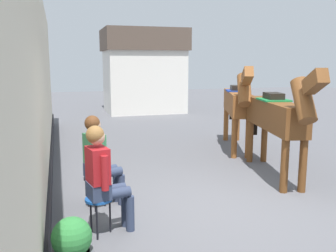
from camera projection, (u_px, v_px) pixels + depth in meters
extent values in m
plane|color=#56565B|center=(162.00, 158.00, 8.40)|extent=(40.00, 40.00, 0.00)
cube|color=beige|center=(34.00, 90.00, 5.98)|extent=(0.30, 14.00, 3.40)
cube|color=black|center=(41.00, 180.00, 6.25)|extent=(0.34, 14.00, 0.36)
cube|color=silver|center=(144.00, 82.00, 16.05)|extent=(3.20, 2.40, 2.60)
cube|color=brown|center=(143.00, 40.00, 15.75)|extent=(3.40, 2.60, 0.90)
cylinder|color=#194C99|center=(99.00, 199.00, 4.60)|extent=(0.34, 0.34, 0.03)
cylinder|color=black|center=(110.00, 215.00, 4.71)|extent=(0.02, 0.02, 0.45)
cylinder|color=black|center=(91.00, 215.00, 4.72)|extent=(0.02, 0.02, 0.45)
cylinder|color=black|center=(97.00, 222.00, 4.51)|extent=(0.02, 0.02, 0.45)
cube|color=#2D3851|center=(98.00, 190.00, 4.59)|extent=(0.30, 0.36, 0.20)
cube|color=maroon|center=(98.00, 165.00, 4.53)|extent=(0.29, 0.38, 0.44)
sphere|color=tan|center=(97.00, 137.00, 4.47)|extent=(0.20, 0.20, 0.20)
sphere|color=olive|center=(95.00, 135.00, 4.46)|extent=(0.22, 0.22, 0.22)
cylinder|color=#2D3851|center=(111.00, 190.00, 4.75)|extent=(0.40, 0.21, 0.13)
cylinder|color=#2D3851|center=(125.00, 209.00, 4.89)|extent=(0.11, 0.11, 0.46)
cylinder|color=#2D3851|center=(115.00, 194.00, 4.61)|extent=(0.40, 0.21, 0.13)
cylinder|color=#2D3851|center=(130.00, 214.00, 4.75)|extent=(0.11, 0.11, 0.46)
cylinder|color=maroon|center=(94.00, 165.00, 4.72)|extent=(0.09, 0.09, 0.42)
cylinder|color=maroon|center=(105.00, 173.00, 4.38)|extent=(0.09, 0.09, 0.42)
cylinder|color=black|center=(95.00, 178.00, 5.44)|extent=(0.34, 0.34, 0.03)
cylinder|color=black|center=(105.00, 192.00, 5.56)|extent=(0.02, 0.02, 0.45)
cylinder|color=black|center=(88.00, 192.00, 5.54)|extent=(0.02, 0.02, 0.45)
cylinder|color=black|center=(95.00, 197.00, 5.35)|extent=(0.02, 0.02, 0.45)
cube|color=#2D3851|center=(95.00, 170.00, 5.42)|extent=(0.33, 0.38, 0.20)
cube|color=#337247|center=(94.00, 149.00, 5.37)|extent=(0.32, 0.39, 0.44)
sphere|color=tan|center=(94.00, 125.00, 5.31)|extent=(0.20, 0.20, 0.20)
sphere|color=#593319|center=(92.00, 123.00, 5.29)|extent=(0.22, 0.22, 0.22)
cylinder|color=#2D3851|center=(105.00, 170.00, 5.61)|extent=(0.40, 0.25, 0.13)
cylinder|color=#2D3851|center=(116.00, 187.00, 5.77)|extent=(0.11, 0.11, 0.46)
cylinder|color=#2D3851|center=(110.00, 173.00, 5.48)|extent=(0.40, 0.25, 0.13)
cylinder|color=#2D3851|center=(121.00, 190.00, 5.64)|extent=(0.11, 0.11, 0.46)
cylinder|color=#337247|center=(90.00, 150.00, 5.55)|extent=(0.09, 0.09, 0.42)
cylinder|color=#337247|center=(102.00, 155.00, 5.23)|extent=(0.09, 0.09, 0.42)
cube|color=brown|center=(275.00, 115.00, 6.98)|extent=(0.90, 2.24, 0.52)
cylinder|color=brown|center=(303.00, 166.00, 6.15)|extent=(0.13, 0.13, 0.90)
cylinder|color=brown|center=(285.00, 166.00, 6.12)|extent=(0.13, 0.13, 0.90)
cylinder|color=brown|center=(264.00, 141.00, 8.05)|extent=(0.13, 0.13, 0.90)
cylinder|color=brown|center=(250.00, 141.00, 8.03)|extent=(0.13, 0.13, 0.90)
cylinder|color=brown|center=(304.00, 101.00, 5.73)|extent=(0.41, 0.68, 0.73)
cube|color=brown|center=(315.00, 82.00, 5.35)|extent=(0.29, 0.55, 0.40)
cube|color=black|center=(304.00, 91.00, 5.73)|extent=(0.17, 0.62, 0.48)
cylinder|color=black|center=(255.00, 120.00, 8.15)|extent=(0.12, 0.12, 0.65)
cube|color=#197238|center=(273.00, 100.00, 7.03)|extent=(0.62, 0.69, 0.03)
cube|color=black|center=(274.00, 96.00, 7.02)|extent=(0.37, 0.49, 0.12)
cube|color=brown|center=(237.00, 102.00, 9.18)|extent=(1.16, 2.22, 0.52)
cylinder|color=brown|center=(248.00, 138.00, 8.33)|extent=(0.13, 0.13, 0.90)
cylinder|color=brown|center=(234.00, 138.00, 8.35)|extent=(0.13, 0.13, 0.90)
cylinder|color=brown|center=(237.00, 124.00, 10.24)|extent=(0.13, 0.13, 0.90)
cylinder|color=brown|center=(226.00, 124.00, 10.26)|extent=(0.13, 0.13, 0.90)
cylinder|color=brown|center=(244.00, 90.00, 7.94)|extent=(0.48, 0.69, 0.73)
cube|color=brown|center=(247.00, 76.00, 7.55)|extent=(0.35, 0.56, 0.40)
cube|color=black|center=(244.00, 83.00, 7.93)|extent=(0.25, 0.61, 0.48)
cylinder|color=black|center=(231.00, 108.00, 10.35)|extent=(0.13, 0.13, 0.65)
cube|color=navy|center=(237.00, 91.00, 9.24)|extent=(0.67, 0.73, 0.03)
cube|color=black|center=(237.00, 88.00, 9.22)|extent=(0.41, 0.51, 0.12)
sphere|color=#2D7A38|center=(72.00, 237.00, 3.66)|extent=(0.40, 0.40, 0.40)
cube|color=maroon|center=(97.00, 178.00, 6.63)|extent=(0.28, 0.13, 0.20)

